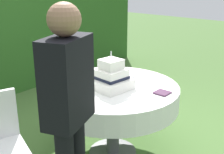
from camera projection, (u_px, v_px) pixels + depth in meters
ground_plane at (113, 152)px, 3.08m from camera, size 20.00×20.00×0.00m
cake_table at (113, 96)px, 2.88m from camera, size 1.27×1.27×0.74m
wedding_cake at (111, 77)px, 2.75m from camera, size 0.36×0.36×0.36m
serving_plate_near at (113, 69)px, 3.32m from camera, size 0.10×0.10×0.01m
serving_plate_far at (129, 76)px, 3.10m from camera, size 0.12×0.12×0.01m
serving_plate_left at (90, 72)px, 3.22m from camera, size 0.14×0.14×0.01m
napkin_stack at (162, 93)px, 2.65m from camera, size 0.13×0.13×0.01m
standing_person at (69, 111)px, 1.87m from camera, size 0.41×0.31×1.60m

